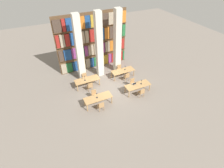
# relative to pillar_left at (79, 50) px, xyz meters

# --- Properties ---
(ground_plane) EXTENTS (40.00, 40.00, 0.00)m
(ground_plane) POSITION_rel_pillar_left_xyz_m (1.80, -2.57, -3.00)
(ground_plane) COLOR gray
(bookshelf_bank) EXTENTS (6.98, 0.35, 5.50)m
(bookshelf_bank) POSITION_rel_pillar_left_xyz_m (1.82, 1.63, -0.33)
(bookshelf_bank) COLOR brown
(bookshelf_bank) RESTS_ON ground_plane
(pillar_left) EXTENTS (0.57, 0.57, 6.00)m
(pillar_left) POSITION_rel_pillar_left_xyz_m (0.00, 0.00, 0.00)
(pillar_left) COLOR silver
(pillar_left) RESTS_ON ground_plane
(pillar_center) EXTENTS (0.57, 0.57, 6.00)m
(pillar_center) POSITION_rel_pillar_left_xyz_m (1.80, 0.00, 0.00)
(pillar_center) COLOR silver
(pillar_center) RESTS_ON ground_plane
(pillar_right) EXTENTS (0.57, 0.57, 6.00)m
(pillar_right) POSITION_rel_pillar_left_xyz_m (3.59, 0.00, 0.00)
(pillar_right) COLOR silver
(pillar_right) RESTS_ON ground_plane
(reading_table_0) EXTENTS (2.19, 0.84, 0.72)m
(reading_table_0) POSITION_rel_pillar_left_xyz_m (0.07, -3.85, -2.35)
(reading_table_0) COLOR tan
(reading_table_0) RESTS_ON ground_plane
(chair_0) EXTENTS (0.42, 0.40, 0.87)m
(chair_0) POSITION_rel_pillar_left_xyz_m (0.02, -4.55, -2.53)
(chair_0) COLOR tan
(chair_0) RESTS_ON ground_plane
(chair_1) EXTENTS (0.42, 0.40, 0.87)m
(chair_1) POSITION_rel_pillar_left_xyz_m (0.02, -3.15, -2.53)
(chair_1) COLOR tan
(chair_1) RESTS_ON ground_plane
(desk_lamp_0) EXTENTS (0.14, 0.14, 0.49)m
(desk_lamp_0) POSITION_rel_pillar_left_xyz_m (-0.01, -3.84, -1.95)
(desk_lamp_0) COLOR #232328
(desk_lamp_0) RESTS_ON reading_table_0
(reading_table_1) EXTENTS (2.19, 0.84, 0.72)m
(reading_table_1) POSITION_rel_pillar_left_xyz_m (3.67, -3.81, -2.35)
(reading_table_1) COLOR tan
(reading_table_1) RESTS_ON ground_plane
(chair_2) EXTENTS (0.42, 0.40, 0.87)m
(chair_2) POSITION_rel_pillar_left_xyz_m (3.62, -4.51, -2.53)
(chair_2) COLOR tan
(chair_2) RESTS_ON ground_plane
(chair_3) EXTENTS (0.42, 0.40, 0.87)m
(chair_3) POSITION_rel_pillar_left_xyz_m (3.62, -3.11, -2.53)
(chair_3) COLOR tan
(chair_3) RESTS_ON ground_plane
(desk_lamp_1) EXTENTS (0.14, 0.14, 0.44)m
(desk_lamp_1) POSITION_rel_pillar_left_xyz_m (4.00, -3.80, -1.99)
(desk_lamp_1) COLOR #232328
(desk_lamp_1) RESTS_ON reading_table_1
(laptop) EXTENTS (0.32, 0.22, 0.21)m
(laptop) POSITION_rel_pillar_left_xyz_m (3.43, -3.59, -2.24)
(laptop) COLOR silver
(laptop) RESTS_ON reading_table_1
(reading_table_2) EXTENTS (2.19, 0.84, 0.72)m
(reading_table_2) POSITION_rel_pillar_left_xyz_m (0.06, -1.26, -2.35)
(reading_table_2) COLOR tan
(reading_table_2) RESTS_ON ground_plane
(chair_4) EXTENTS (0.42, 0.40, 0.87)m
(chair_4) POSITION_rel_pillar_left_xyz_m (0.07, -1.96, -2.53)
(chair_4) COLOR tan
(chair_4) RESTS_ON ground_plane
(chair_5) EXTENTS (0.42, 0.40, 0.87)m
(chair_5) POSITION_rel_pillar_left_xyz_m (0.07, -0.56, -2.53)
(chair_5) COLOR tan
(chair_5) RESTS_ON ground_plane
(desk_lamp_2) EXTENTS (0.14, 0.14, 0.47)m
(desk_lamp_2) POSITION_rel_pillar_left_xyz_m (-0.15, -1.30, -1.96)
(desk_lamp_2) COLOR #232328
(desk_lamp_2) RESTS_ON reading_table_2
(reading_table_3) EXTENTS (2.19, 0.84, 0.72)m
(reading_table_3) POSITION_rel_pillar_left_xyz_m (3.58, -1.32, -2.35)
(reading_table_3) COLOR tan
(reading_table_3) RESTS_ON ground_plane
(chair_6) EXTENTS (0.42, 0.40, 0.87)m
(chair_6) POSITION_rel_pillar_left_xyz_m (3.61, -2.02, -2.53)
(chair_6) COLOR tan
(chair_6) RESTS_ON ground_plane
(chair_7) EXTENTS (0.42, 0.40, 0.87)m
(chair_7) POSITION_rel_pillar_left_xyz_m (3.61, -0.62, -2.53)
(chair_7) COLOR tan
(chair_7) RESTS_ON ground_plane
(desk_lamp_3) EXTENTS (0.14, 0.14, 0.46)m
(desk_lamp_3) POSITION_rel_pillar_left_xyz_m (3.79, -1.31, -1.97)
(desk_lamp_3) COLOR #232328
(desk_lamp_3) RESTS_ON reading_table_3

